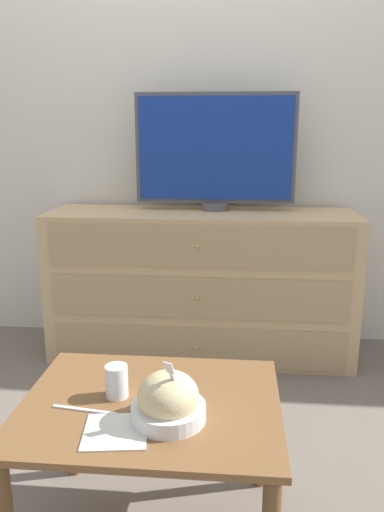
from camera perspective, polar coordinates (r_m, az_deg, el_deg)
The scene contains 9 objects.
ground_plane at distance 3.01m, azimuth -0.63°, elevation -8.76°, with size 12.00×12.00×0.00m, color #70665B.
wall_back at distance 2.80m, azimuth -0.65°, elevation 16.81°, with size 12.00×0.05×2.60m.
dresser at distance 2.63m, azimuth 1.03°, elevation -3.26°, with size 1.56×0.47×0.77m.
tv at distance 2.58m, azimuth 2.68°, elevation 11.95°, with size 0.81×0.14×0.59m.
coffee_table at distance 1.49m, azimuth -4.71°, elevation -18.64°, with size 0.72×0.57×0.44m.
takeout_bowl at distance 1.34m, azimuth -2.73°, elevation -16.28°, with size 0.20×0.20×0.18m.
drink_cup at distance 1.46m, azimuth -8.59°, elevation -14.17°, with size 0.06×0.06×0.09m.
napkin at distance 1.33m, azimuth -8.72°, elevation -19.20°, with size 0.18×0.18×0.00m.
knife at distance 1.43m, azimuth -12.17°, elevation -16.82°, with size 0.18×0.03×0.01m.
Camera 1 is at (0.28, -2.76, 1.17)m, focal length 35.00 mm.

